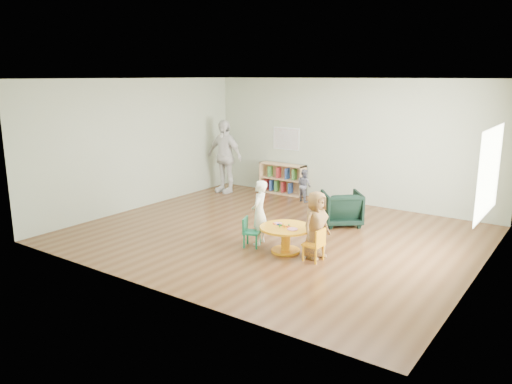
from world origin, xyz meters
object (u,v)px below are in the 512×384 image
kid_chair_left (250,231)px  child_left (259,213)px  kid_chair_right (316,244)px  armchair (342,208)px  child_right (316,225)px  toddler (304,185)px  adult_caretaker (224,156)px  bookshelf (283,179)px  activity_table (286,234)px

kid_chair_left → child_left: (0.06, 0.20, 0.29)m
kid_chair_right → armchair: bearing=17.5°
armchair → child_right: bearing=64.0°
armchair → child_left: 1.99m
child_left → armchair: bearing=144.1°
child_right → toddler: bearing=45.2°
toddler → kid_chair_left: bearing=126.7°
armchair → adult_caretaker: 3.79m
kid_chair_left → adult_caretaker: adult_caretaker is taller
adult_caretaker → bookshelf: bearing=31.9°
armchair → toddler: (-1.52, 1.19, 0.05)m
adult_caretaker → armchair: bearing=-10.6°
bookshelf → child_right: bearing=-51.2°
bookshelf → adult_caretaker: bearing=-151.3°
kid_chair_right → activity_table: bearing=83.7°
activity_table → child_right: bearing=4.4°
bookshelf → child_left: (1.70, -3.46, 0.20)m
bookshelf → toddler: size_ratio=1.58×
kid_chair_left → kid_chair_right: kid_chair_right is taller
kid_chair_right → toddler: 3.83m
activity_table → kid_chair_right: 0.62m
kid_chair_left → child_left: 0.36m
activity_table → child_left: bearing=172.8°
armchair → child_right: child_right is taller
armchair → bookshelf: bearing=-73.5°
kid_chair_right → armchair: armchair is taller
activity_table → child_left: size_ratio=0.77×
kid_chair_left → activity_table: bearing=81.9°
bookshelf → child_right: (2.81, -3.50, 0.18)m
kid_chair_right → child_right: child_right is taller
activity_table → child_right: (0.53, 0.04, 0.25)m
adult_caretaker → toddler: bearing=11.2°
activity_table → child_right: size_ratio=0.79×
kid_chair_right → bookshelf: size_ratio=0.44×
kid_chair_right → child_right: size_ratio=0.49×
kid_chair_right → toddler: bearing=35.3°
child_left → adult_caretaker: (-2.97, 2.77, 0.34)m
kid_chair_right → toddler: size_ratio=0.70×
activity_table → bookshelf: size_ratio=0.72×
child_left → kid_chair_left: bearing=-31.5°
kid_chair_left → armchair: 2.19m
kid_chair_right → child_right: (-0.08, 0.14, 0.26)m
adult_caretaker → kid_chair_right: bearing=-31.9°
toddler → adult_caretaker: bearing=30.9°
child_left → toddler: (-0.86, 3.06, -0.18)m
bookshelf → armchair: 2.85m
child_left → toddler: child_left is taller
child_left → child_right: 1.12m
activity_table → toddler: bearing=114.7°
child_left → activity_table: bearing=66.5°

